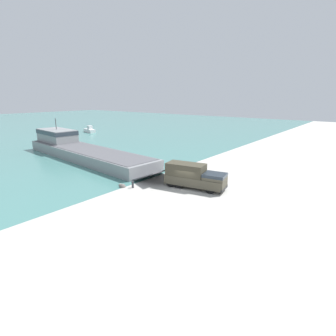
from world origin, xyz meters
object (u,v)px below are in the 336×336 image
object	(u,v)px
landing_craft	(79,148)
moored_boat_c	(90,130)
soldier_on_ramp	(199,175)
mooring_bollard	(133,184)
military_truck	(194,176)

from	to	relation	value
landing_craft	moored_boat_c	bearing A→B (deg)	55.92
soldier_on_ramp	mooring_bollard	bearing A→B (deg)	-135.79
moored_boat_c	mooring_bollard	size ratio (longest dim) A/B	6.44
military_truck	mooring_bollard	world-z (taller)	military_truck
soldier_on_ramp	military_truck	bearing A→B (deg)	-82.52
landing_craft	mooring_bollard	world-z (taller)	landing_craft
mooring_bollard	military_truck	bearing A→B (deg)	-51.50
landing_craft	soldier_on_ramp	xyz separation A→B (m)	(1.11, -27.79, -0.60)
military_truck	soldier_on_ramp	bearing A→B (deg)	95.34
military_truck	soldier_on_ramp	world-z (taller)	military_truck
soldier_on_ramp	moored_boat_c	bearing A→B (deg)	149.52
military_truck	soldier_on_ramp	size ratio (longest dim) A/B	4.58
military_truck	moored_boat_c	world-z (taller)	military_truck
military_truck	soldier_on_ramp	xyz separation A→B (m)	(2.49, 0.74, -0.57)
landing_craft	soldier_on_ramp	distance (m)	27.82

